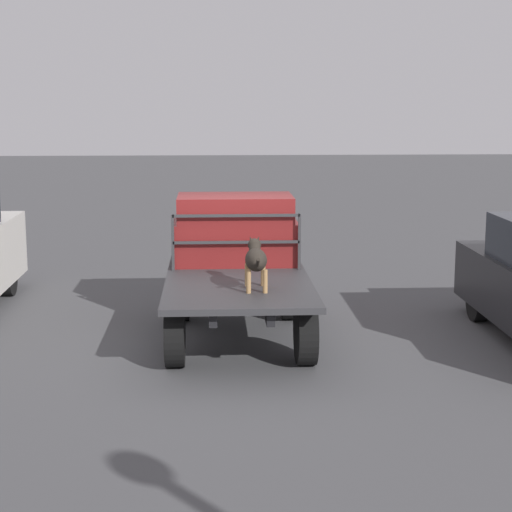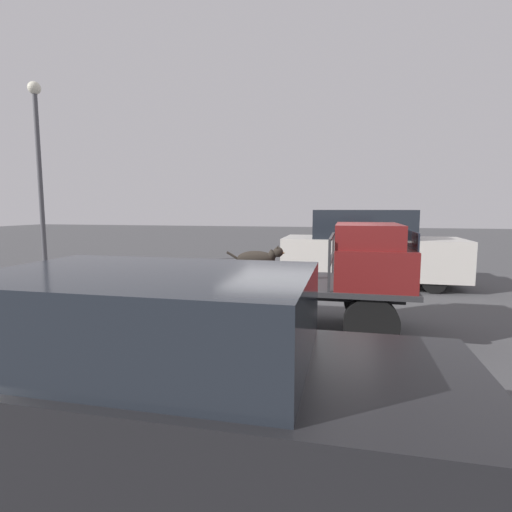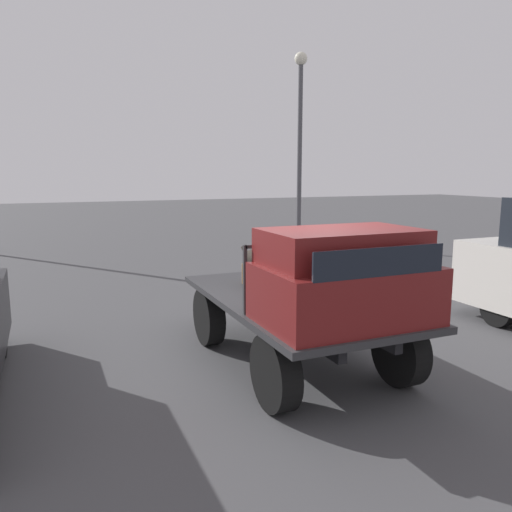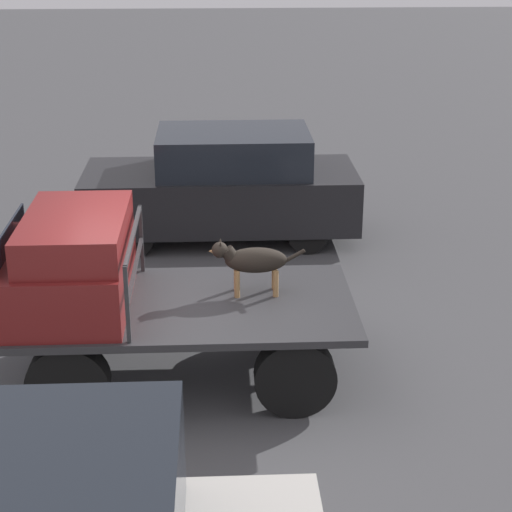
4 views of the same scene
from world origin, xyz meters
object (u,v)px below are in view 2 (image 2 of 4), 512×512
parked_sedan (171,388)px  parked_pickup_far (369,249)px  dog (259,259)px  light_pole_near (38,151)px  flatbed_truck (302,295)px

parked_sedan → parked_pickup_far: size_ratio=0.86×
dog → parked_pickup_far: bearing=55.0°
parked_pickup_far → dog: bearing=-117.4°
dog → parked_sedan: bearing=-98.1°
parked_sedan → parked_pickup_far: parked_pickup_far is taller
dog → parked_sedan: (0.25, -4.14, -0.43)m
parked_sedan → parked_pickup_far: (1.86, 8.98, 0.18)m
dog → parked_sedan: size_ratio=0.25×
parked_sedan → light_pole_near: size_ratio=0.65×
dog → parked_pickup_far: (2.10, 4.84, -0.26)m
dog → parked_pickup_far: parked_pickup_far is taller
flatbed_truck → light_pole_near: light_pole_near is taller
flatbed_truck → parked_pickup_far: 4.84m
flatbed_truck → light_pole_near: size_ratio=0.57×
flatbed_truck → light_pole_near: bearing=151.7°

